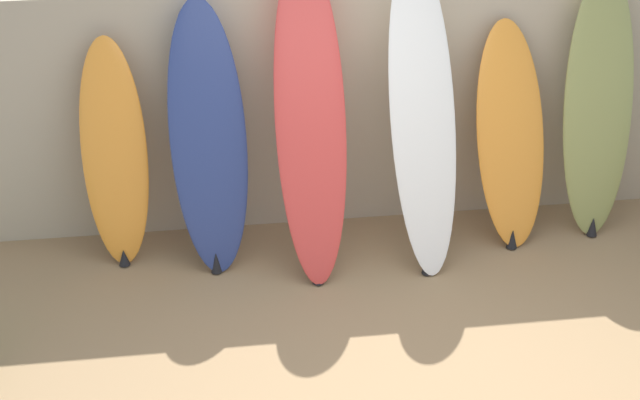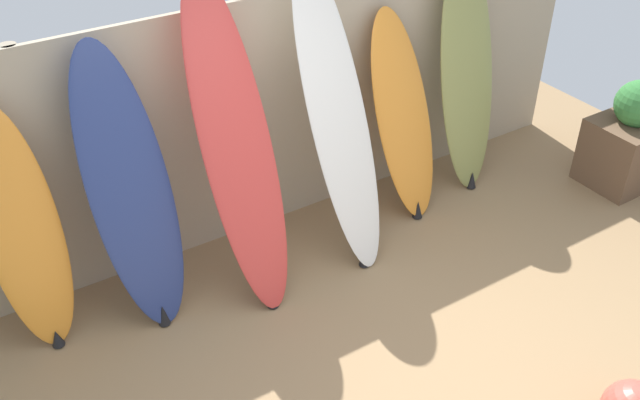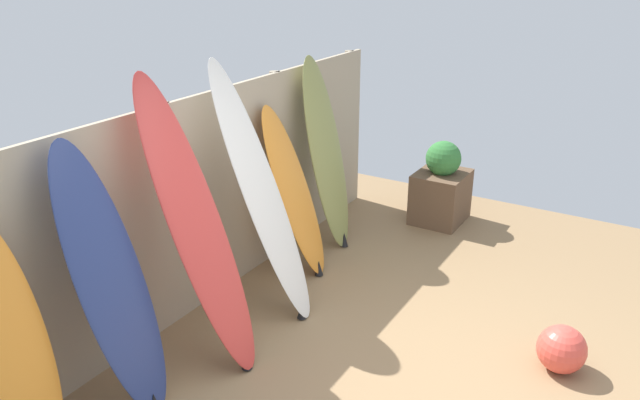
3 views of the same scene
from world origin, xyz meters
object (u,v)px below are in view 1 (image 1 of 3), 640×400
object	(u,v)px
surfboard_orange_0	(115,155)
surfboard_olive_5	(598,107)
surfboard_navy_1	(208,141)
surfboard_white_3	(423,117)
surfboard_orange_4	(510,136)
surfboard_red_2	(311,122)

from	to	relation	value
surfboard_orange_0	surfboard_olive_5	bearing A→B (deg)	-0.22
surfboard_navy_1	surfboard_white_3	bearing A→B (deg)	-4.16
surfboard_orange_4	surfboard_white_3	bearing A→B (deg)	-167.50
surfboard_navy_1	surfboard_olive_5	size ratio (longest dim) A/B	0.95
surfboard_navy_1	surfboard_white_3	distance (m)	1.47
surfboard_red_2	surfboard_olive_5	xyz separation A→B (m)	(2.12, 0.21, -0.10)
surfboard_orange_0	surfboard_olive_5	size ratio (longest dim) A/B	0.83
surfboard_olive_5	surfboard_navy_1	bearing A→B (deg)	-178.09
surfboard_navy_1	surfboard_red_2	xyz separation A→B (m)	(0.69, -0.11, 0.15)
surfboard_navy_1	surfboard_white_3	size ratio (longest dim) A/B	0.87
surfboard_olive_5	surfboard_white_3	bearing A→B (deg)	-171.59
surfboard_navy_1	surfboard_red_2	distance (m)	0.71
surfboard_navy_1	surfboard_olive_5	distance (m)	2.81
surfboard_orange_0	surfboard_white_3	xyz separation A→B (m)	(2.10, -0.21, 0.25)
surfboard_orange_0	surfboard_orange_4	xyz separation A→B (m)	(2.80, -0.06, -0.00)
surfboard_navy_1	surfboard_red_2	size ratio (longest dim) A/B	0.86
surfboard_red_2	surfboard_white_3	world-z (taller)	surfboard_red_2
surfboard_orange_0	surfboard_white_3	bearing A→B (deg)	-5.79
surfboard_red_2	surfboard_orange_4	size ratio (longest dim) A/B	1.34
surfboard_orange_0	surfboard_white_3	size ratio (longest dim) A/B	0.76
surfboard_red_2	surfboard_orange_4	xyz separation A→B (m)	(1.47, 0.16, -0.27)
surfboard_white_3	surfboard_orange_4	distance (m)	0.76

